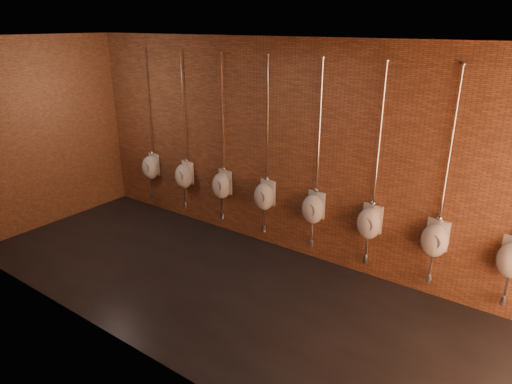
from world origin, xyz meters
TOP-DOWN VIEW (x-y plane):
  - ground at (0.00, 0.00)m, footprint 8.50×8.50m
  - room_shell at (0.00, 0.00)m, footprint 8.54×3.04m
  - urinal_0 at (-3.23, 1.38)m, footprint 0.38×0.34m
  - urinal_1 at (-2.37, 1.38)m, footprint 0.38×0.34m
  - urinal_2 at (-1.51, 1.38)m, footprint 0.38×0.34m
  - urinal_3 at (-0.65, 1.38)m, footprint 0.38×0.34m
  - urinal_4 at (0.21, 1.38)m, footprint 0.38×0.34m
  - urinal_5 at (1.07, 1.38)m, footprint 0.38×0.34m
  - urinal_6 at (1.93, 1.38)m, footprint 0.38×0.34m

SIDE VIEW (x-z plane):
  - ground at x=0.00m, z-range 0.00..0.00m
  - urinal_0 at x=-3.23m, z-range -0.50..2.21m
  - urinal_1 at x=-2.37m, z-range -0.50..2.21m
  - urinal_2 at x=-1.51m, z-range -0.50..2.21m
  - urinal_3 at x=-0.65m, z-range -0.50..2.21m
  - urinal_4 at x=0.21m, z-range -0.50..2.21m
  - urinal_5 at x=1.07m, z-range -0.50..2.21m
  - urinal_6 at x=1.93m, z-range -0.50..2.21m
  - room_shell at x=0.00m, z-range 0.40..3.62m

